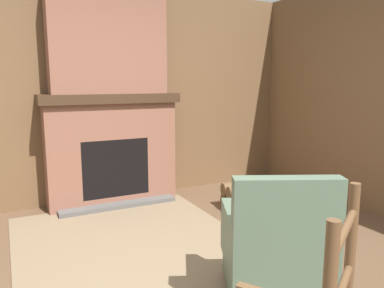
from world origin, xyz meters
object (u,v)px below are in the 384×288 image
(armchair, at_px, (275,254))
(oil_lamp_vase, at_px, (89,87))
(firewood_stack, at_px, (244,198))
(storage_case, at_px, (130,88))

(armchair, relative_size, oil_lamp_vase, 4.01)
(firewood_stack, xyz_separation_m, storage_case, (-1.01, -1.02, 1.25))
(oil_lamp_vase, distance_m, storage_case, 0.49)
(armchair, xyz_separation_m, storage_case, (-2.62, -0.15, 1.05))
(armchair, height_order, oil_lamp_vase, oil_lamp_vase)
(firewood_stack, bearing_deg, oil_lamp_vase, -123.86)
(armchair, distance_m, oil_lamp_vase, 2.90)
(storage_case, bearing_deg, firewood_stack, 45.15)
(firewood_stack, distance_m, storage_case, 1.90)
(armchair, height_order, storage_case, storage_case)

